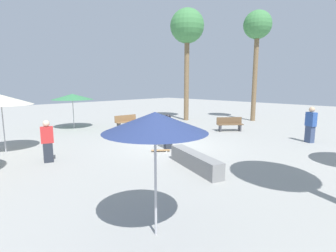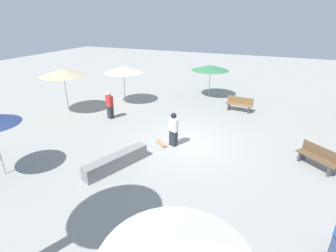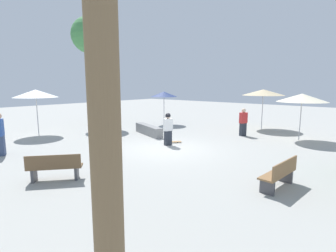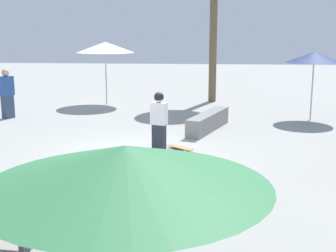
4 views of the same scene
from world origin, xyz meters
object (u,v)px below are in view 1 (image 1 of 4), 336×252
Objects in this scene: bench_far at (230,124)px; bystander_far at (311,125)px; palm_tree_right at (187,29)px; bench_near at (127,122)px; bystander_watching at (48,141)px; skater_main at (168,130)px; concrete_ledge at (195,161)px; shade_umbrella_cream at (1,100)px; shade_umbrella_green at (72,97)px; skateboard at (161,150)px; shade_umbrella_navy at (155,122)px; palm_tree_center_left at (257,29)px.

bystander_far is (4.55, 0.04, 0.47)m from bench_far.
bench_far is 8.58m from palm_tree_right.
bystander_watching is (4.14, -6.62, 0.37)m from bench_near.
skater_main is 1.00× the size of bystander_watching.
bench_far is at bearing 113.21° from concrete_ledge.
palm_tree_right reaches higher than skater_main.
palm_tree_right is (-5.14, 1.81, 6.63)m from bench_far.
bystander_watching reaches higher than concrete_ledge.
shade_umbrella_cream is at bearing -54.49° from bystander_watching.
shade_umbrella_cream reaches higher than bystander_watching.
shade_umbrella_green is 7.77m from bystander_watching.
skateboard is 0.41× the size of bystander_far.
skater_main is at bearing -53.94° from palm_tree_right.
bench_far is at bearing -155.85° from skater_main.
palm_tree_right is at bearing 128.93° from shade_umbrella_navy.
shade_umbrella_cream is at bearing -99.95° from palm_tree_center_left.
skateboard is at bearing 135.66° from shade_umbrella_navy.
bystander_watching is at bearing -72.60° from palm_tree_right.
skateboard is 6.68m from shade_umbrella_navy.
palm_tree_right is at bearing -104.86° from skateboard.
bench_far is 12.08m from shade_umbrella_cream.
shade_umbrella_cream reaches higher than concrete_ledge.
palm_tree_right is (-8.23, 9.01, 6.78)m from concrete_ledge.
shade_umbrella_green is (-12.86, 4.48, -0.15)m from shade_umbrella_navy.
bench_near is at bearing -92.98° from palm_tree_right.
shade_umbrella_navy reaches higher than skateboard.
skateboard is 0.47× the size of bystander_watching.
skater_main is 0.57× the size of concrete_ledge.
bench_far is 0.61× the size of shade_umbrella_cream.
shade_umbrella_navy is 13.62m from shade_umbrella_green.
shade_umbrella_cream is at bearing 19.24° from bench_far.
shade_umbrella_navy reaches higher than shade_umbrella_green.
bench_near is (-6.01, 2.60, 0.37)m from skateboard.
bench_far is 0.18× the size of palm_tree_center_left.
bystander_far reaches higher than bench_near.
bystander_far is (1.46, 7.24, 0.62)m from concrete_ledge.
skateboard is at bearing 86.96° from bystander_far.
bench_near is (-5.89, 2.02, -0.43)m from skater_main.
bystander_watching reaches higher than skateboard.
shade_umbrella_green is 6.07m from shade_umbrella_cream.
concrete_ledge is 11.04m from shade_umbrella_green.
shade_umbrella_green is 1.64× the size of bystander_watching.
skater_main reaches higher than bench_near.
concrete_ledge is 1.07× the size of shade_umbrella_green.
palm_tree_center_left is at bearing -127.94° from bench_far.
bench_near is at bearing -89.20° from skater_main.
shade_umbrella_green is 0.31× the size of palm_tree_right.
bystander_watching is at bearing -143.30° from concrete_ledge.
bench_near is 3.82m from shade_umbrella_green.
skater_main is 0.61× the size of shade_umbrella_green.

